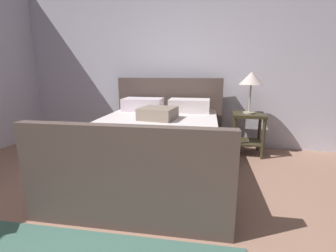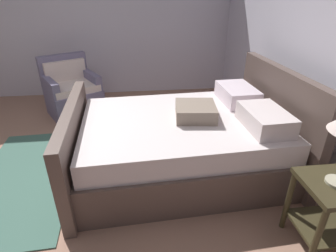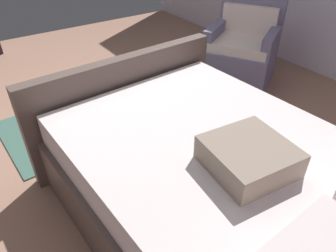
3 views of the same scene
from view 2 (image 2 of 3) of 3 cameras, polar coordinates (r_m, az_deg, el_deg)
ground_plane at (r=3.25m, az=-27.03°, el=-10.59°), size 5.32×5.74×0.02m
wall_back at (r=3.02m, az=29.82°, el=13.74°), size 5.44×0.12×2.59m
wall_side_left at (r=5.29m, az=-20.81°, el=19.90°), size 0.12×5.86×2.59m
bed at (r=2.93m, az=3.42°, el=-3.10°), size 1.73×2.32×1.08m
nightstand_right at (r=2.38m, az=30.80°, el=-13.99°), size 0.44×0.44×0.60m
armchair at (r=4.51m, az=-19.49°, el=6.56°), size 0.99×0.99×0.90m
area_rug at (r=3.32m, az=-27.67°, el=-9.58°), size 1.99×1.07×0.01m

